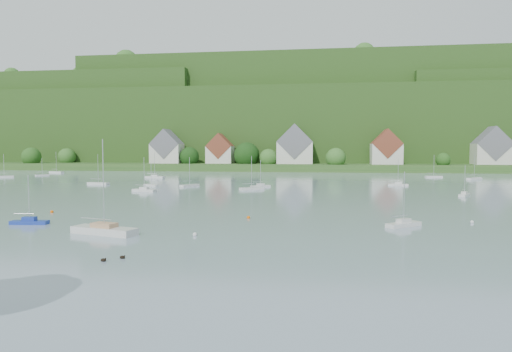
{
  "coord_description": "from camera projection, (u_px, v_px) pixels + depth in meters",
  "views": [
    {
      "loc": [
        15.67,
        -21.04,
        9.75
      ],
      "look_at": [
        2.54,
        75.0,
        4.0
      ],
      "focal_mm": 32.2,
      "sensor_mm": 36.0,
      "label": 1
    }
  ],
  "objects": [
    {
      "name": "village_building_1",
      "position": [
        220.0,
        151.0,
        213.97
      ],
      "size": [
        12.0,
        9.36,
        14.0
      ],
      "color": "silver",
      "rests_on": "far_shore_strip"
    },
    {
      "name": "mooring_buoy_1",
      "position": [
        195.0,
        236.0,
        51.46
      ],
      "size": [
        0.49,
        0.49,
        0.49
      ],
      "primitive_type": "sphere",
      "color": "silver",
      "rests_on": "ground"
    },
    {
      "name": "near_sailboat_3",
      "position": [
        404.0,
        223.0,
        57.54
      ],
      "size": [
        4.86,
        4.34,
        6.89
      ],
      "rotation": [
        0.0,
        0.0,
        0.69
      ],
      "color": "silver",
      "rests_on": "ground"
    },
    {
      "name": "mooring_buoy_5",
      "position": [
        52.0,
        213.0,
        70.04
      ],
      "size": [
        0.48,
        0.48,
        0.48
      ],
      "primitive_type": "sphere",
      "color": "#EF5C00",
      "rests_on": "ground"
    },
    {
      "name": "near_sailboat_2",
      "position": [
        104.0,
        230.0,
        52.44
      ],
      "size": [
        8.34,
        4.33,
        10.84
      ],
      "rotation": [
        0.0,
        0.0,
        -0.27
      ],
      "color": "silver",
      "rests_on": "ground"
    },
    {
      "name": "mooring_buoy_3",
      "position": [
        248.0,
        218.0,
        64.26
      ],
      "size": [
        0.47,
        0.47,
        0.47
      ],
      "primitive_type": "sphere",
      "color": "#EF5C00",
      "rests_on": "ground"
    },
    {
      "name": "mooring_buoy_4",
      "position": [
        472.0,
        223.0,
        60.22
      ],
      "size": [
        0.47,
        0.47,
        0.47
      ],
      "primitive_type": "sphere",
      "color": "silver",
      "rests_on": "ground"
    },
    {
      "name": "duck_pair",
      "position": [
        113.0,
        259.0,
        40.24
      ],
      "size": [
        1.72,
        1.52,
        0.36
      ],
      "color": "black",
      "rests_on": "ground"
    },
    {
      "name": "far_sailboat_cluster",
      "position": [
        285.0,
        181.0,
        135.78
      ],
      "size": [
        204.59,
        76.96,
        8.71
      ],
      "color": "silver",
      "rests_on": "ground"
    },
    {
      "name": "forested_ridge",
      "position": [
        294.0,
        128.0,
        287.72
      ],
      "size": [
        620.0,
        181.22,
        69.89
      ],
      "color": "#1D3C13",
      "rests_on": "ground"
    },
    {
      "name": "ground",
      "position": [
        9.0,
        339.0,
        23.51
      ],
      "size": [
        600.0,
        600.0,
        0.0
      ],
      "primitive_type": "plane",
      "color": "gray",
      "rests_on": "ground"
    },
    {
      "name": "village_building_0",
      "position": [
        167.0,
        149.0,
        215.33
      ],
      "size": [
        14.0,
        10.4,
        16.0
      ],
      "color": "silver",
      "rests_on": "far_shore_strip"
    },
    {
      "name": "village_building_4",
      "position": [
        492.0,
        149.0,
        198.69
      ],
      "size": [
        15.0,
        10.4,
        16.5
      ],
      "color": "silver",
      "rests_on": "far_shore_strip"
    },
    {
      "name": "far_shore_strip",
      "position": [
        286.0,
        166.0,
        221.23
      ],
      "size": [
        600.0,
        60.0,
        3.0
      ],
      "primitive_type": "cube",
      "color": "#274F1D",
      "rests_on": "ground"
    },
    {
      "name": "village_building_3",
      "position": [
        386.0,
        150.0,
        200.82
      ],
      "size": [
        13.0,
        10.4,
        15.5
      ],
      "color": "silver",
      "rests_on": "far_shore_strip"
    },
    {
      "name": "village_building_2",
      "position": [
        295.0,
        148.0,
        208.16
      ],
      "size": [
        16.0,
        11.44,
        18.0
      ],
      "color": "silver",
      "rests_on": "far_shore_strip"
    },
    {
      "name": "near_sailboat_1",
      "position": [
        29.0,
        221.0,
        59.37
      ],
      "size": [
        4.85,
        1.89,
        6.38
      ],
      "rotation": [
        0.0,
        0.0,
        0.12
      ],
      "color": "#1A3296",
      "rests_on": "ground"
    }
  ]
}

